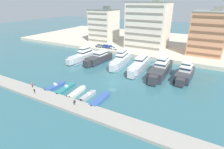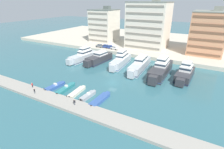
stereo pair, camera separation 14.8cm
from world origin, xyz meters
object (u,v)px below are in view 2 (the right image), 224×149
object	(u,v)px
yacht_silver_mid_left	(121,60)
yacht_charcoal_left	(99,58)
motorboat_teal_left	(66,89)
car_grey_far_left	(100,46)
car_white_center_left	(115,48)
motorboat_blue_center	(100,99)
yacht_charcoal_center_right	(185,73)
yacht_silver_far_left	(83,56)
pedestrian_mid_deck	(74,102)
pedestrian_near_edge	(32,85)
car_blue_left	(105,46)
yacht_charcoal_center	(161,69)
motorboat_grey_center_left	(88,96)
motorboat_blue_far_left	(55,86)
car_blue_mid_left	(110,47)
motorboat_cream_mid_left	(77,92)
pedestrian_far_side	(34,91)
yacht_silver_center_left	(140,65)

from	to	relation	value
yacht_silver_mid_left	yacht_charcoal_left	bearing A→B (deg)	-172.81
yacht_silver_mid_left	motorboat_teal_left	xyz separation A→B (m)	(-4.82, -28.50, -1.73)
car_grey_far_left	car_white_center_left	bearing A→B (deg)	-0.63
motorboat_blue_center	yacht_charcoal_center_right	bearing A→B (deg)	56.46
yacht_silver_far_left	pedestrian_mid_deck	size ratio (longest dim) A/B	11.46
pedestrian_near_edge	yacht_charcoal_left	bearing A→B (deg)	83.19
car_blue_left	pedestrian_near_edge	world-z (taller)	car_blue_left
yacht_silver_mid_left	yacht_charcoal_center	xyz separation A→B (m)	(17.63, -2.23, 0.14)
yacht_charcoal_center	car_grey_far_left	world-z (taller)	yacht_charcoal_center
pedestrian_near_edge	yacht_charcoal_center	bearing A→B (deg)	44.36
motorboat_grey_center_left	car_grey_far_left	distance (m)	51.35
yacht_charcoal_center_right	car_white_center_left	distance (m)	41.46
motorboat_blue_far_left	car_white_center_left	bearing A→B (deg)	93.51
yacht_silver_mid_left	motorboat_blue_far_left	xyz separation A→B (m)	(-8.91, -29.03, -1.76)
motorboat_teal_left	motorboat_blue_center	distance (m)	12.69
motorboat_blue_far_left	pedestrian_mid_deck	xyz separation A→B (m)	(12.79, -5.54, 1.23)
motorboat_teal_left	pedestrian_near_edge	size ratio (longest dim) A/B	5.29
motorboat_blue_center	car_grey_far_left	world-z (taller)	car_grey_far_left
pedestrian_mid_deck	pedestrian_near_edge	bearing A→B (deg)	175.70
yacht_charcoal_left	car_blue_mid_left	world-z (taller)	yacht_charcoal_left
motorboat_blue_far_left	motorboat_cream_mid_left	world-z (taller)	motorboat_blue_far_left
yacht_silver_mid_left	pedestrian_mid_deck	bearing A→B (deg)	-83.60
car_blue_left	car_white_center_left	xyz separation A→B (m)	(6.02, -0.67, 0.00)
car_white_center_left	pedestrian_far_side	world-z (taller)	car_white_center_left
motorboat_cream_mid_left	car_blue_left	size ratio (longest dim) A/B	1.93
motorboat_cream_mid_left	yacht_silver_center_left	bearing A→B (deg)	71.20
motorboat_teal_left	motorboat_cream_mid_left	size ratio (longest dim) A/B	1.07
car_blue_left	yacht_charcoal_center	bearing A→B (deg)	-28.27
yacht_silver_mid_left	car_grey_far_left	xyz separation A→B (m)	(-21.06, 16.20, 0.40)
yacht_charcoal_left	pedestrian_near_edge	world-z (taller)	yacht_charcoal_left
motorboat_cream_mid_left	car_blue_mid_left	xyz separation A→B (m)	(-14.40, 45.01, 2.22)
pedestrian_far_side	pedestrian_near_edge	bearing A→B (deg)	149.49
yacht_charcoal_center	yacht_charcoal_center_right	xyz separation A→B (m)	(8.28, 0.84, -0.29)
car_blue_mid_left	motorboat_cream_mid_left	bearing A→B (deg)	-72.26
yacht_silver_mid_left	pedestrian_near_edge	distance (m)	36.08
yacht_silver_mid_left	car_blue_mid_left	bearing A→B (deg)	131.86
motorboat_teal_left	car_blue_mid_left	world-z (taller)	car_blue_mid_left
car_grey_far_left	pedestrian_mid_deck	xyz separation A→B (m)	(24.94, -50.77, -0.94)
yacht_charcoal_center_right	motorboat_grey_center_left	xyz separation A→B (m)	(-22.14, -27.31, -1.59)
motorboat_grey_center_left	yacht_charcoal_center_right	bearing A→B (deg)	50.96
motorboat_grey_center_left	pedestrian_mid_deck	size ratio (longest dim) A/B	4.07
yacht_silver_far_left	yacht_charcoal_left	size ratio (longest dim) A/B	1.08
motorboat_blue_center	pedestrian_mid_deck	xyz separation A→B (m)	(-3.99, -5.96, 1.27)
motorboat_cream_mid_left	car_blue_left	bearing A→B (deg)	110.86
car_grey_far_left	car_blue_mid_left	size ratio (longest dim) A/B	1.00
yacht_silver_far_left	motorboat_teal_left	bearing A→B (deg)	-62.89
motorboat_grey_center_left	pedestrian_near_edge	world-z (taller)	pedestrian_near_edge
motorboat_blue_far_left	pedestrian_mid_deck	world-z (taller)	pedestrian_mid_deck
motorboat_blue_center	yacht_silver_mid_left	bearing A→B (deg)	105.38
motorboat_blue_far_left	pedestrian_far_side	size ratio (longest dim) A/B	4.49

